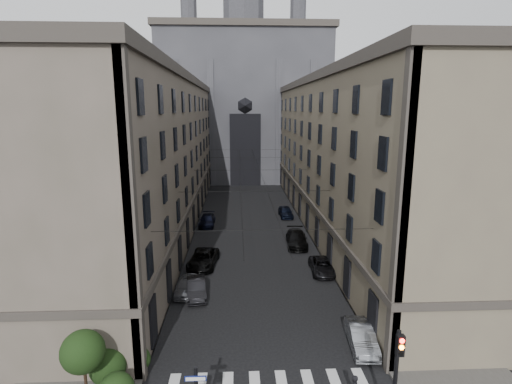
{
  "coord_description": "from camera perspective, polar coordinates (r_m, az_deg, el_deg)",
  "views": [
    {
      "loc": [
        -1.61,
        -13.94,
        14.98
      ],
      "look_at": [
        -0.44,
        10.78,
        9.79
      ],
      "focal_mm": 28.0,
      "sensor_mm": 36.0,
      "label": 1
    }
  ],
  "objects": [
    {
      "name": "sidewalk_left",
      "position": [
        52.87,
        -12.33,
        -4.81
      ],
      "size": [
        7.0,
        80.0,
        0.15
      ],
      "primitive_type": "cube",
      "color": "#383533",
      "rests_on": "ground"
    },
    {
      "name": "sidewalk_right",
      "position": [
        53.5,
        10.51,
        -4.53
      ],
      "size": [
        7.0,
        80.0,
        0.15
      ],
      "primitive_type": "cube",
      "color": "#383533",
      "rests_on": "ground"
    },
    {
      "name": "building_left",
      "position": [
        51.63,
        -16.01,
        5.12
      ],
      "size": [
        13.6,
        60.6,
        18.85
      ],
      "color": "#50493D",
      "rests_on": "ground"
    },
    {
      "name": "building_right",
      "position": [
        52.46,
        14.03,
        5.33
      ],
      "size": [
        13.6,
        60.6,
        18.85
      ],
      "color": "brown",
      "rests_on": "ground"
    },
    {
      "name": "gothic_tower",
      "position": [
        88.96,
        -1.73,
        13.66
      ],
      "size": [
        35.0,
        23.0,
        58.0
      ],
      "color": "#2D2D33",
      "rests_on": "ground"
    },
    {
      "name": "traffic_light_right",
      "position": [
        20.98,
        19.47,
        -22.77
      ],
      "size": [
        0.34,
        0.5,
        5.2
      ],
      "color": "black",
      "rests_on": "ground"
    },
    {
      "name": "shrub_cluster",
      "position": [
        24.15,
        -20.95,
        -22.1
      ],
      "size": [
        3.9,
        4.4,
        3.9
      ],
      "color": "black",
      "rests_on": "sidewalk_left"
    },
    {
      "name": "tram_wires",
      "position": [
        50.2,
        -0.85,
        2.98
      ],
      "size": [
        14.0,
        60.0,
        0.43
      ],
      "color": "black",
      "rests_on": "ground"
    },
    {
      "name": "car_left_near",
      "position": [
        34.25,
        -9.93,
        -13.06
      ],
      "size": [
        1.9,
        4.01,
        1.32
      ],
      "primitive_type": "imported",
      "rotation": [
        0.0,
        0.0,
        -0.09
      ],
      "color": "slate",
      "rests_on": "ground"
    },
    {
      "name": "car_left_midnear",
      "position": [
        33.62,
        -8.54,
        -13.44
      ],
      "size": [
        2.03,
        4.38,
        1.39
      ],
      "primitive_type": "imported",
      "rotation": [
        0.0,
        0.0,
        0.14
      ],
      "color": "black",
      "rests_on": "ground"
    },
    {
      "name": "car_left_midfar",
      "position": [
        39.36,
        -7.56,
        -9.47
      ],
      "size": [
        3.09,
        5.63,
        1.49
      ],
      "primitive_type": "imported",
      "rotation": [
        0.0,
        0.0,
        -0.12
      ],
      "color": "black",
      "rests_on": "ground"
    },
    {
      "name": "car_left_far",
      "position": [
        52.45,
        -6.99,
        -4.05
      ],
      "size": [
        2.05,
        4.83,
        1.39
      ],
      "primitive_type": "imported",
      "rotation": [
        0.0,
        0.0,
        -0.02
      ],
      "color": "black",
      "rests_on": "ground"
    },
    {
      "name": "car_right_near",
      "position": [
        27.88,
        14.81,
        -19.35
      ],
      "size": [
        1.88,
        4.47,
        1.44
      ],
      "primitive_type": "imported",
      "rotation": [
        0.0,
        0.0,
        -0.08
      ],
      "color": "gray",
      "rests_on": "ground"
    },
    {
      "name": "car_right_midnear",
      "position": [
        38.13,
        9.46,
        -10.42
      ],
      "size": [
        2.3,
        4.65,
        1.27
      ],
      "primitive_type": "imported",
      "rotation": [
        0.0,
        0.0,
        -0.04
      ],
      "color": "black",
      "rests_on": "ground"
    },
    {
      "name": "car_right_midfar",
      "position": [
        44.82,
        5.83,
        -6.68
      ],
      "size": [
        2.55,
        5.56,
        1.58
      ],
      "primitive_type": "imported",
      "rotation": [
        0.0,
        0.0,
        -0.06
      ],
      "color": "black",
      "rests_on": "ground"
    },
    {
      "name": "car_right_far",
      "position": [
        56.29,
        4.26,
        -2.84
      ],
      "size": [
        1.9,
        4.43,
        1.49
      ],
      "primitive_type": "imported",
      "rotation": [
        0.0,
        0.0,
        0.03
      ],
      "color": "black",
      "rests_on": "ground"
    }
  ]
}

